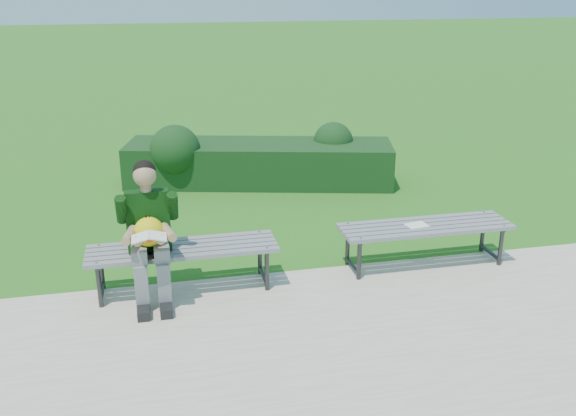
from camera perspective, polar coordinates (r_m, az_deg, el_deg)
name	(u,v)px	position (r m, az deg, el deg)	size (l,w,h in m)	color
ground	(284,273)	(6.67, -0.37, -5.83)	(80.00, 80.00, 0.00)	#327213
walkway	(331,367)	(5.19, 3.88, -13.89)	(30.00, 3.50, 0.02)	beige
hedge	(254,160)	(9.49, -3.02, 4.30)	(3.99, 1.88, 0.93)	#154313
bench_left	(183,252)	(6.22, -9.33, -3.87)	(1.80, 0.50, 0.46)	slate
bench_right	(425,230)	(6.83, 12.11, -1.88)	(1.80, 0.50, 0.46)	slate
seated_boy	(149,229)	(6.01, -12.27, -1.84)	(0.56, 0.76, 1.31)	gray
paper_sheet	(417,225)	(6.76, 11.37, -1.50)	(0.24, 0.19, 0.01)	white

